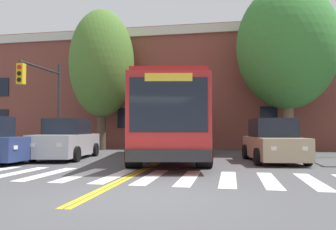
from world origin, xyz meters
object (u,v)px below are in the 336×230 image
at_px(traffic_light_far_corner, 44,91).
at_px(street_tree_curbside_large, 287,47).
at_px(city_bus, 169,120).
at_px(car_silver_near_lane, 67,140).
at_px(street_tree_curbside_small, 102,64).
at_px(car_tan_far_lane, 273,142).
at_px(car_teal_behind_bus, 204,136).

height_order(traffic_light_far_corner, street_tree_curbside_large, street_tree_curbside_large).
bearing_deg(city_bus, car_silver_near_lane, -174.20).
xyz_separation_m(car_silver_near_lane, street_tree_curbside_small, (-0.86, 6.35, 4.90)).
distance_m(city_bus, street_tree_curbside_large, 9.11).
bearing_deg(street_tree_curbside_small, street_tree_curbside_large, -3.30).
height_order(car_silver_near_lane, street_tree_curbside_small, street_tree_curbside_small).
relative_size(city_bus, street_tree_curbside_large, 1.10).
distance_m(car_silver_near_lane, street_tree_curbside_small, 8.06).
height_order(city_bus, car_tan_far_lane, city_bus).
height_order(city_bus, street_tree_curbside_small, street_tree_curbside_small).
relative_size(street_tree_curbside_large, street_tree_curbside_small, 1.05).
distance_m(car_teal_behind_bus, street_tree_curbside_small, 9.36).
bearing_deg(street_tree_curbside_large, car_tan_far_lane, -106.06).
distance_m(car_teal_behind_bus, traffic_light_far_corner, 12.46).
bearing_deg(car_teal_behind_bus, car_silver_near_lane, -116.61).
bearing_deg(car_silver_near_lane, car_teal_behind_bus, 63.39).
height_order(car_teal_behind_bus, street_tree_curbside_large, street_tree_curbside_large).
relative_size(traffic_light_far_corner, street_tree_curbside_large, 0.52).
xyz_separation_m(city_bus, car_silver_near_lane, (-4.74, -0.48, -0.95)).
height_order(car_tan_far_lane, street_tree_curbside_large, street_tree_curbside_large).
bearing_deg(car_teal_behind_bus, traffic_light_far_corner, -130.25).
relative_size(car_teal_behind_bus, street_tree_curbside_small, 0.42).
distance_m(car_tan_far_lane, street_tree_curbside_small, 12.82).
height_order(car_silver_near_lane, street_tree_curbside_large, street_tree_curbside_large).
distance_m(car_silver_near_lane, car_tan_far_lane, 9.24).
bearing_deg(street_tree_curbside_large, car_teal_behind_bus, 134.12).
height_order(street_tree_curbside_large, street_tree_curbside_small, street_tree_curbside_large).
xyz_separation_m(car_teal_behind_bus, street_tree_curbside_large, (5.26, -5.43, 5.30)).
xyz_separation_m(car_silver_near_lane, car_teal_behind_bus, (5.56, 11.10, 0.02)).
bearing_deg(street_tree_curbside_large, city_bus, -139.53).
relative_size(car_silver_near_lane, car_tan_far_lane, 1.08).
xyz_separation_m(traffic_light_far_corner, street_tree_curbside_large, (13.15, 3.88, 2.74)).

